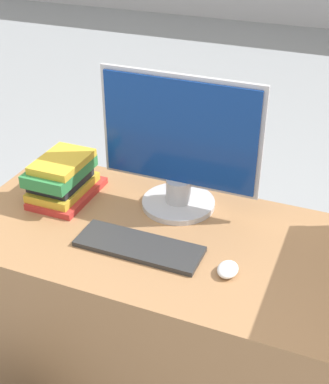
% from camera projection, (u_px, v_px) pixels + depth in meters
% --- Properties ---
extents(desk, '(1.47, 0.67, 0.74)m').
position_uv_depth(desk, '(177.00, 322.00, 1.91)').
color(desk, '#9E7047').
rests_on(desk, ground_plane).
extents(monitor, '(0.55, 0.26, 0.48)m').
position_uv_depth(monitor, '(179.00, 146.00, 1.77)').
color(monitor, '#B7B7BC').
rests_on(monitor, desk).
extents(keyboard, '(0.40, 0.14, 0.02)m').
position_uv_depth(keyboard, '(139.00, 246.00, 1.67)').
color(keyboard, '#2D2D2D').
rests_on(keyboard, desk).
extents(mouse, '(0.06, 0.08, 0.03)m').
position_uv_depth(mouse, '(228.00, 269.00, 1.56)').
color(mouse, white).
rests_on(mouse, desk).
extents(book_stack, '(0.19, 0.28, 0.16)m').
position_uv_depth(book_stack, '(62.00, 178.00, 1.90)').
color(book_stack, '#B72D28').
rests_on(book_stack, desk).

